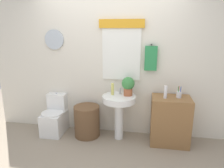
# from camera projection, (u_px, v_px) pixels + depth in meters

# --- Properties ---
(ground_plane) EXTENTS (8.00, 8.00, 0.00)m
(ground_plane) POSITION_uv_depth(u_px,v_px,m) (96.00, 168.00, 2.77)
(ground_plane) COLOR gray
(back_wall) EXTENTS (4.40, 0.18, 2.60)m
(back_wall) POSITION_uv_depth(u_px,v_px,m) (111.00, 61.00, 3.53)
(back_wall) COLOR silver
(back_wall) RESTS_ON ground_plane
(toilet) EXTENTS (0.38, 0.51, 0.72)m
(toilet) POSITION_uv_depth(u_px,v_px,m) (55.00, 118.00, 3.70)
(toilet) COLOR white
(toilet) RESTS_ON ground_plane
(laundry_hamper) EXTENTS (0.45, 0.45, 0.55)m
(laundry_hamper) POSITION_uv_depth(u_px,v_px,m) (87.00, 121.00, 3.57)
(laundry_hamper) COLOR brown
(laundry_hamper) RESTS_ON ground_plane
(pedestal_sink) EXTENTS (0.56, 0.56, 0.77)m
(pedestal_sink) POSITION_uv_depth(u_px,v_px,m) (119.00, 106.00, 3.39)
(pedestal_sink) COLOR white
(pedestal_sink) RESTS_ON ground_plane
(faucet) EXTENTS (0.03, 0.03, 0.10)m
(faucet) POSITION_uv_depth(u_px,v_px,m) (120.00, 91.00, 3.45)
(faucet) COLOR silver
(faucet) RESTS_ON pedestal_sink
(wooden_cabinet) EXTENTS (0.61, 0.44, 0.79)m
(wooden_cabinet) POSITION_uv_depth(u_px,v_px,m) (170.00, 121.00, 3.31)
(wooden_cabinet) COLOR olive
(wooden_cabinet) RESTS_ON ground_plane
(soap_bottle) EXTENTS (0.05, 0.05, 0.20)m
(soap_bottle) POSITION_uv_depth(u_px,v_px,m) (113.00, 89.00, 3.39)
(soap_bottle) COLOR #DBD166
(soap_bottle) RESTS_ON pedestal_sink
(potted_plant) EXTENTS (0.21, 0.21, 0.31)m
(potted_plant) POSITION_uv_depth(u_px,v_px,m) (128.00, 85.00, 3.34)
(potted_plant) COLOR #AD5B38
(potted_plant) RESTS_ON pedestal_sink
(lotion_bottle) EXTENTS (0.05, 0.05, 0.20)m
(lotion_bottle) POSITION_uv_depth(u_px,v_px,m) (166.00, 92.00, 3.16)
(lotion_bottle) COLOR white
(lotion_bottle) RESTS_ON wooden_cabinet
(toothbrush_cup) EXTENTS (0.08, 0.08, 0.19)m
(toothbrush_cup) POSITION_uv_depth(u_px,v_px,m) (179.00, 94.00, 3.20)
(toothbrush_cup) COLOR silver
(toothbrush_cup) RESTS_ON wooden_cabinet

